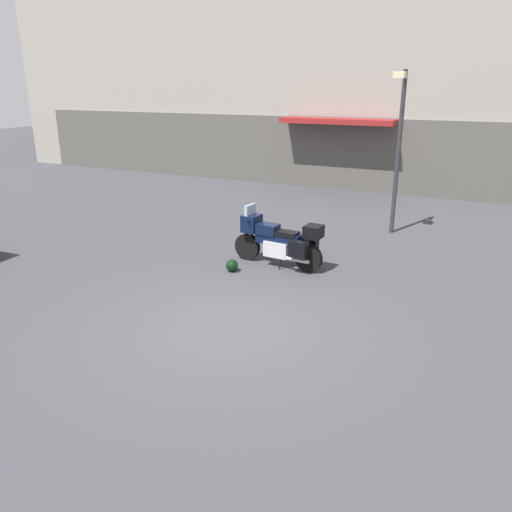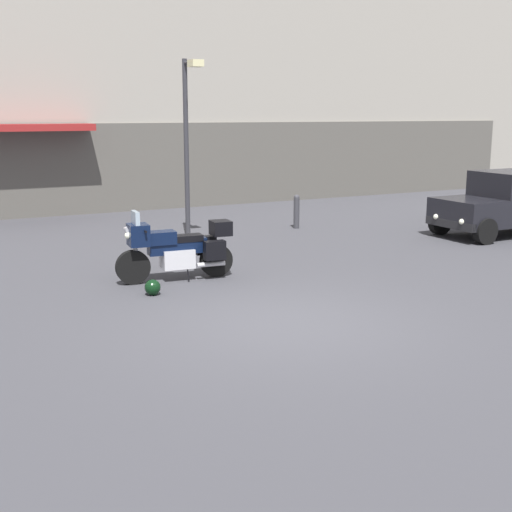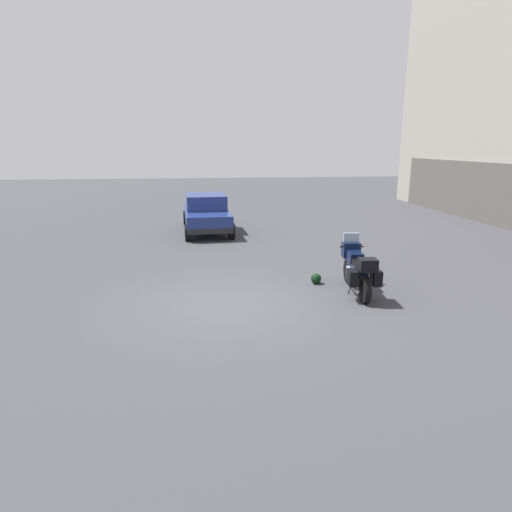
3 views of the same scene
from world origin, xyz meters
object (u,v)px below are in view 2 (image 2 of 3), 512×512
motorcycle (177,248)px  helmet (153,287)px  bollard_curbside (297,211)px  streetlamp_curbside (188,130)px  car_hatchback_near (506,204)px

motorcycle → helmet: motorcycle is taller
motorcycle → bollard_curbside: 6.44m
streetlamp_curbside → bollard_curbside: 3.91m
motorcycle → bollard_curbside: size_ratio=2.43×
streetlamp_curbside → bollard_curbside: streetlamp_curbside is taller
motorcycle → helmet: (-0.78, -0.83, -0.48)m
car_hatchback_near → helmet: bearing=8.7°
helmet → car_hatchback_near: bearing=8.8°
helmet → car_hatchback_near: 10.27m
helmet → streetlamp_curbside: 5.89m
motorcycle → streetlamp_curbside: bearing=-109.7°
streetlamp_curbside → motorcycle: bearing=-114.9°
helmet → streetlamp_curbside: bearing=61.1°
streetlamp_curbside → helmet: bearing=-118.9°
bollard_curbside → streetlamp_curbside: bearing=-176.0°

